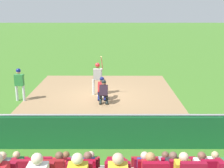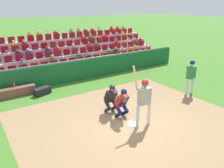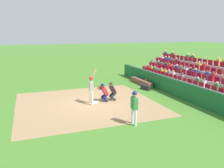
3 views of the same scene
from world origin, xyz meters
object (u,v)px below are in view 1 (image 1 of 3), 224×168
catcher_crouching (102,87)px  on_deck_batter (19,81)px  home_plate_marker (102,96)px  home_plate_umpire (103,91)px  water_bottle_on_bench (180,127)px  equipment_duffel_bag (146,130)px  dugout_bench (198,135)px  batter_at_plate (97,75)px

catcher_crouching → on_deck_batter: size_ratio=0.73×
home_plate_marker → home_plate_umpire: bearing=-84.5°
catcher_crouching → water_bottle_on_bench: catcher_crouching is taller
equipment_duffel_bag → dugout_bench: bearing=-34.4°
batter_at_plate → equipment_duffel_bag: size_ratio=2.67×
home_plate_marker → water_bottle_on_bench: size_ratio=2.01×
home_plate_umpire → dugout_bench: size_ratio=0.38×
equipment_duffel_bag → on_deck_batter: bearing=127.9°
dugout_bench → equipment_duffel_bag: (-1.87, 0.53, -0.04)m
home_plate_umpire → on_deck_batter: bearing=173.4°
dugout_bench → equipment_duffel_bag: size_ratio=3.93×
home_plate_umpire → dugout_bench: bearing=-48.7°
home_plate_umpire → catcher_crouching: bearing=98.9°
catcher_crouching → home_plate_umpire: size_ratio=1.00×
home_plate_umpire → dugout_bench: (3.62, -4.12, -0.47)m
home_plate_umpire → home_plate_marker: bearing=95.5°
catcher_crouching → dugout_bench: (3.72, -4.76, -0.49)m
home_plate_marker → batter_at_plate: size_ratio=0.19×
dugout_bench → batter_at_plate: bearing=125.0°
catcher_crouching → home_plate_umpire: (0.10, -0.64, -0.02)m
home_plate_marker → home_plate_umpire: 1.49m
home_plate_umpire → equipment_duffel_bag: 4.02m
batter_at_plate → home_plate_umpire: batter_at_plate is taller
on_deck_batter → equipment_duffel_bag: bearing=-33.7°
home_plate_marker → batter_at_plate: (-0.24, 0.24, 1.13)m
catcher_crouching → water_bottle_on_bench: (3.01, -4.81, -0.16)m
dugout_bench → home_plate_umpire: bearing=131.3°
home_plate_umpire → equipment_duffel_bag: (1.75, -3.59, -0.52)m
batter_at_plate → on_deck_batter: size_ratio=1.30×
batter_at_plate → water_bottle_on_bench: batter_at_plate is taller
catcher_crouching → on_deck_batter: 4.32m
catcher_crouching → equipment_duffel_bag: size_ratio=1.49×
home_plate_marker → equipment_duffel_bag: size_ratio=0.52×
catcher_crouching → water_bottle_on_bench: 5.67m
batter_at_plate → equipment_duffel_bag: 5.65m
dugout_bench → on_deck_batter: on_deck_batter is taller
home_plate_marker → catcher_crouching: 0.97m
home_plate_marker → equipment_duffel_bag: bearing=-69.0°
catcher_crouching → batter_at_plate: bearing=106.0°
catcher_crouching → home_plate_umpire: home_plate_umpire is taller
water_bottle_on_bench → home_plate_umpire: bearing=124.9°
batter_at_plate → water_bottle_on_bench: size_ratio=10.34×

